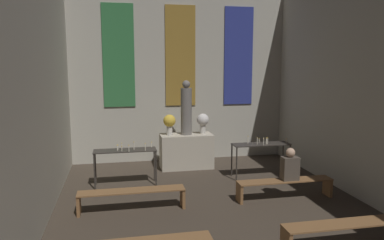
# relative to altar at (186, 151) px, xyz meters

# --- Properties ---
(wall_back) EXTENTS (6.65, 0.16, 5.23)m
(wall_back) POSITION_rel_altar_xyz_m (0.00, 1.00, 2.16)
(wall_back) COLOR #B2AD9E
(wall_back) RESTS_ON ground_plane
(wall_left) EXTENTS (0.12, 10.48, 5.23)m
(wall_left) POSITION_rel_altar_xyz_m (-3.27, -4.17, 2.14)
(wall_left) COLOR #B2AD9E
(wall_left) RESTS_ON ground_plane
(altar) EXTENTS (1.46, 0.69, 0.96)m
(altar) POSITION_rel_altar_xyz_m (0.00, 0.00, 0.00)
(altar) COLOR #BCB29E
(altar) RESTS_ON ground_plane
(statue) EXTENTS (0.31, 0.31, 1.51)m
(statue) POSITION_rel_altar_xyz_m (0.00, 0.00, 1.18)
(statue) COLOR slate
(statue) RESTS_ON altar
(flower_vase_left) EXTENTS (0.34, 0.34, 0.57)m
(flower_vase_left) POSITION_rel_altar_xyz_m (-0.47, 0.00, 0.84)
(flower_vase_left) COLOR beige
(flower_vase_left) RESTS_ON altar
(flower_vase_right) EXTENTS (0.34, 0.34, 0.57)m
(flower_vase_right) POSITION_rel_altar_xyz_m (0.47, 0.00, 0.84)
(flower_vase_right) COLOR beige
(flower_vase_right) RESTS_ON altar
(candle_rack_left) EXTENTS (1.49, 0.46, 1.08)m
(candle_rack_left) POSITION_rel_altar_xyz_m (-1.72, -1.24, 0.29)
(candle_rack_left) COLOR #332D28
(candle_rack_left) RESTS_ON ground_plane
(candle_rack_right) EXTENTS (1.49, 0.46, 1.08)m
(candle_rack_right) POSITION_rel_altar_xyz_m (1.73, -1.24, 0.29)
(candle_rack_right) COLOR #332D28
(candle_rack_right) RESTS_ON ground_plane
(pew_second_right) EXTENTS (2.12, 0.36, 0.42)m
(pew_second_right) POSITION_rel_altar_xyz_m (1.64, -5.09, -0.16)
(pew_second_right) COLOR brown
(pew_second_right) RESTS_ON ground_plane
(pew_back_left) EXTENTS (2.12, 0.36, 0.42)m
(pew_back_left) POSITION_rel_altar_xyz_m (-1.64, -2.85, -0.16)
(pew_back_left) COLOR brown
(pew_back_left) RESTS_ON ground_plane
(pew_back_right) EXTENTS (2.12, 0.36, 0.42)m
(pew_back_right) POSITION_rel_altar_xyz_m (1.64, -2.85, -0.16)
(pew_back_right) COLOR brown
(pew_back_right) RESTS_ON ground_plane
(person_seated) EXTENTS (0.36, 0.24, 0.70)m
(person_seated) POSITION_rel_altar_xyz_m (1.75, -2.85, 0.25)
(person_seated) COLOR #4C4238
(person_seated) RESTS_ON pew_back_right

